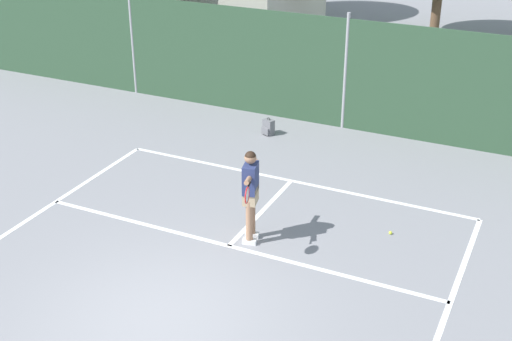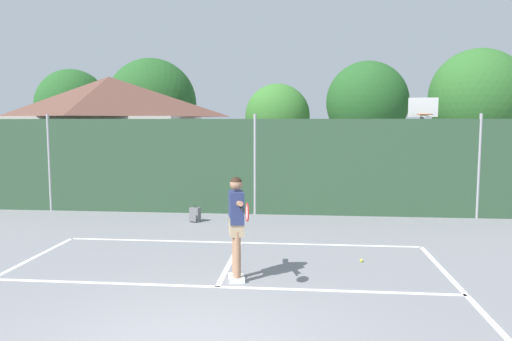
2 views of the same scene
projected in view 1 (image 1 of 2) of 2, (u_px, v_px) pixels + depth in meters
name	position (u px, v px, depth m)	size (l,w,h in m)	color
ground_plane	(157.00, 321.00, 10.94)	(120.00, 120.00, 0.00)	gray
court_markings	(178.00, 299.00, 11.46)	(8.30, 11.10, 0.01)	white
chainlink_fence	(345.00, 75.00, 17.63)	(26.09, 0.09, 3.04)	#2D4C33
tennis_player	(251.00, 189.00, 12.64)	(0.49, 1.38, 1.85)	silver
tennis_ball	(390.00, 233.00, 13.32)	(0.07, 0.07, 0.07)	#CCE033
backpack_grey	(268.00, 127.00, 17.74)	(0.32, 0.31, 0.46)	slate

